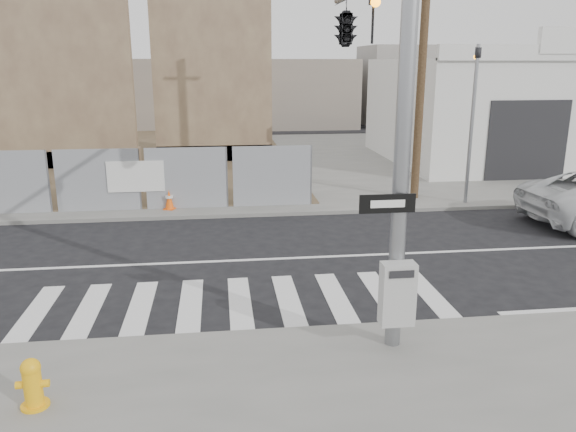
{
  "coord_description": "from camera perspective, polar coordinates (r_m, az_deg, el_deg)",
  "views": [
    {
      "loc": [
        -0.33,
        -13.17,
        4.73
      ],
      "look_at": [
        1.17,
        -1.07,
        1.4
      ],
      "focal_mm": 35.0,
      "sensor_mm": 36.0,
      "label": 1
    }
  ],
  "objects": [
    {
      "name": "utility_pole_right",
      "position": [
        19.89,
        13.56,
        16.24
      ],
      "size": [
        1.6,
        0.28,
        10.0
      ],
      "color": "brown",
      "rests_on": "sidewalk_far"
    },
    {
      "name": "traffic_cone_c",
      "position": [
        19.83,
        -25.18,
        1.36
      ],
      "size": [
        0.37,
        0.37,
        0.69
      ],
      "rotation": [
        0.0,
        0.0,
        -0.03
      ],
      "color": "red",
      "rests_on": "sidewalk_far"
    },
    {
      "name": "concrete_wall_left",
      "position": [
        27.12,
        -21.75,
        11.37
      ],
      "size": [
        6.0,
        1.3,
        8.0
      ],
      "color": "brown",
      "rests_on": "sidewalk_far"
    },
    {
      "name": "traffic_cone_d",
      "position": [
        18.66,
        -11.97,
        1.62
      ],
      "size": [
        0.43,
        0.43,
        0.64
      ],
      "rotation": [
        0.0,
        0.0,
        -0.38
      ],
      "color": "#FF590D",
      "rests_on": "sidewalk_far"
    },
    {
      "name": "fire_hydrant",
      "position": [
        8.78,
        -24.53,
        -15.2
      ],
      "size": [
        0.45,
        0.41,
        0.73
      ],
      "rotation": [
        0.0,
        0.0,
        0.08
      ],
      "color": "#FAB00D",
      "rests_on": "sidewalk_near"
    },
    {
      "name": "ground",
      "position": [
        14.0,
        -5.32,
        -4.54
      ],
      "size": [
        100.0,
        100.0,
        0.0
      ],
      "primitive_type": "plane",
      "color": "black",
      "rests_on": "ground"
    },
    {
      "name": "signal_pole",
      "position": [
        11.48,
        7.44,
        15.4
      ],
      "size": [
        0.96,
        5.87,
        7.0
      ],
      "color": "gray",
      "rests_on": "sidewalk_near"
    },
    {
      "name": "concrete_wall_right",
      "position": [
        27.29,
        -7.6,
        12.31
      ],
      "size": [
        5.5,
        1.3,
        8.0
      ],
      "color": "brown",
      "rests_on": "sidewalk_far"
    },
    {
      "name": "auto_shop",
      "position": [
        29.89,
        21.94,
        9.99
      ],
      "size": [
        12.0,
        10.2,
        5.95
      ],
      "color": "silver",
      "rests_on": "sidewalk_far"
    },
    {
      "name": "sidewalk_far",
      "position": [
        27.57,
        -6.32,
        5.44
      ],
      "size": [
        50.0,
        20.0,
        0.12
      ],
      "primitive_type": "cube",
      "color": "slate",
      "rests_on": "ground"
    },
    {
      "name": "far_signal_pole",
      "position": [
        19.67,
        18.34,
        10.89
      ],
      "size": [
        0.16,
        0.2,
        5.6
      ],
      "color": "gray",
      "rests_on": "sidewalk_far"
    }
  ]
}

